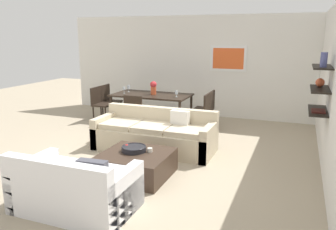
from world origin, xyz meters
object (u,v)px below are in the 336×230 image
object	(u,v)px
decorative_bowl	(134,149)
dining_chair_foot	(135,111)
dining_chair_right_far	(207,106)
apple_on_coffee_table	(127,147)
coffee_table	(136,165)
dining_table	(152,97)
sofa_beige	(155,135)
dining_chair_left_far	(109,99)
dining_chair_left_near	(100,102)
dining_chair_right_near	(202,110)
wine_glass_left_near	(124,89)
candle_jar	(150,150)
wine_glass_right_near	(176,93)
wine_glass_left_far	(129,87)
centerpiece_vase	(153,87)
loveseat_white	(75,189)

from	to	relation	value
decorative_bowl	dining_chair_foot	bearing A→B (deg)	116.04
dining_chair_right_far	apple_on_coffee_table	bearing A→B (deg)	-98.49
coffee_table	dining_table	bearing A→B (deg)	109.59
sofa_beige	dining_chair_left_far	distance (m)	3.03
dining_chair_right_far	dining_chair_left_near	bearing A→B (deg)	-170.65
dining_chair_right_near	wine_glass_left_near	bearing A→B (deg)	177.20
candle_jar	dining_chair_left_far	xyz separation A→B (m)	(-2.65, 3.19, 0.09)
candle_jar	wine_glass_left_near	distance (m)	3.50
wine_glass_right_near	dining_chair_right_near	bearing A→B (deg)	-8.69
wine_glass_right_near	wine_glass_left_far	size ratio (longest dim) A/B	0.83
dining_table	wine_glass_left_near	xyz separation A→B (m)	(-0.70, -0.12, 0.18)
dining_table	coffee_table	bearing A→B (deg)	-70.41
candle_jar	centerpiece_vase	world-z (taller)	centerpiece_vase
dining_chair_left_far	centerpiece_vase	size ratio (longest dim) A/B	2.69
wine_glass_left_near	dining_chair_left_near	bearing A→B (deg)	-171.31
dining_chair_left_near	centerpiece_vase	world-z (taller)	centerpiece_vase
loveseat_white	dining_chair_foot	size ratio (longest dim) A/B	1.69
coffee_table	dining_table	world-z (taller)	dining_table
coffee_table	loveseat_white	bearing A→B (deg)	-100.53
apple_on_coffee_table	loveseat_white	bearing A→B (deg)	-90.69
wine_glass_right_near	centerpiece_vase	distance (m)	0.66
dining_chair_right_far	wine_glass_left_far	xyz separation A→B (m)	(-2.07, -0.10, 0.37)
loveseat_white	wine_glass_right_near	bearing A→B (deg)	92.25
sofa_beige	dining_table	bearing A→B (deg)	115.79
decorative_bowl	dining_chair_left_far	size ratio (longest dim) A/B	0.45
dining_chair_right_far	wine_glass_left_near	world-z (taller)	wine_glass_left_near
dining_table	wine_glass_left_far	xyz separation A→B (m)	(-0.70, 0.12, 0.19)
dining_table	wine_glass_left_far	size ratio (longest dim) A/B	10.99
dining_table	dining_chair_left_far	xyz separation A→B (m)	(-1.36, 0.22, -0.18)
apple_on_coffee_table	centerpiece_vase	bearing A→B (deg)	105.54
dining_table	candle_jar	bearing A→B (deg)	-66.56
dining_chair_right_near	dining_table	bearing A→B (deg)	170.65
sofa_beige	decorative_bowl	xyz separation A→B (m)	(0.16, -1.21, 0.13)
dining_chair_left_near	dining_chair_left_far	size ratio (longest dim) A/B	1.00
wine_glass_left_near	centerpiece_vase	world-z (taller)	centerpiece_vase
coffee_table	wine_glass_left_near	size ratio (longest dim) A/B	6.37
decorative_bowl	wine_glass_right_near	distance (m)	2.95
coffee_table	sofa_beige	bearing A→B (deg)	100.00
sofa_beige	dining_chair_left_far	size ratio (longest dim) A/B	2.64
dining_chair_left_far	centerpiece_vase	xyz separation A→B (m)	(1.42, -0.23, 0.42)
decorative_bowl	centerpiece_vase	distance (m)	3.21
dining_chair_right_far	dining_chair_right_near	world-z (taller)	same
loveseat_white	wine_glass_left_near	bearing A→B (deg)	110.39
loveseat_white	dining_chair_left_near	bearing A→B (deg)	118.43
loveseat_white	apple_on_coffee_table	bearing A→B (deg)	89.31
candle_jar	dining_chair_foot	bearing A→B (deg)	121.97
apple_on_coffee_table	dining_chair_left_near	bearing A→B (deg)	129.16
dining_chair_left_far	centerpiece_vase	world-z (taller)	centerpiece_vase
decorative_bowl	dining_chair_left_far	world-z (taller)	dining_chair_left_far
candle_jar	wine_glass_left_near	size ratio (longest dim) A/B	0.49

